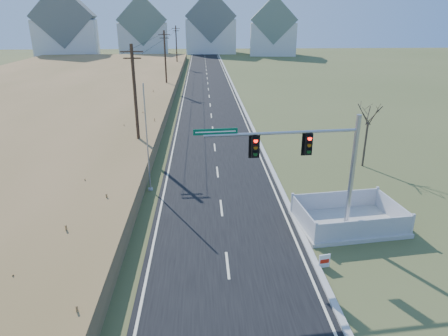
% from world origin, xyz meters
% --- Properties ---
extents(ground, '(260.00, 260.00, 0.00)m').
position_xyz_m(ground, '(0.00, 0.00, 0.00)').
color(ground, '#4B5328').
rests_on(ground, ground).
extents(road, '(8.00, 180.00, 0.06)m').
position_xyz_m(road, '(0.00, 50.00, 0.03)').
color(road, black).
rests_on(road, ground).
extents(curb, '(0.30, 180.00, 0.18)m').
position_xyz_m(curb, '(4.15, 50.00, 0.09)').
color(curb, '#B2AFA8').
rests_on(curb, ground).
extents(reed_marsh, '(38.00, 110.00, 1.30)m').
position_xyz_m(reed_marsh, '(-24.00, 40.00, 0.65)').
color(reed_marsh, '#A17548').
rests_on(reed_marsh, ground).
extents(utility_pole_near, '(1.80, 0.26, 9.00)m').
position_xyz_m(utility_pole_near, '(-6.50, 15.00, 4.68)').
color(utility_pole_near, '#422D1E').
rests_on(utility_pole_near, ground).
extents(utility_pole_mid, '(1.80, 0.26, 9.00)m').
position_xyz_m(utility_pole_mid, '(-6.50, 45.00, 4.68)').
color(utility_pole_mid, '#422D1E').
rests_on(utility_pole_mid, ground).
extents(utility_pole_far, '(1.80, 0.26, 9.00)m').
position_xyz_m(utility_pole_far, '(-6.50, 75.00, 4.68)').
color(utility_pole_far, '#422D1E').
rests_on(utility_pole_far, ground).
extents(condo_nw, '(17.69, 13.38, 19.05)m').
position_xyz_m(condo_nw, '(-38.00, 100.00, 7.70)').
color(condo_nw, silver).
rests_on(condo_nw, ground).
extents(condo_nnw, '(14.93, 11.17, 17.03)m').
position_xyz_m(condo_nnw, '(-18.00, 108.00, 6.94)').
color(condo_nnw, silver).
rests_on(condo_nnw, ground).
extents(condo_n, '(15.27, 10.20, 18.54)m').
position_xyz_m(condo_n, '(2.00, 112.00, 7.61)').
color(condo_n, silver).
rests_on(condo_n, ground).
extents(condo_ne, '(14.12, 10.51, 16.52)m').
position_xyz_m(condo_ne, '(20.00, 104.00, 6.84)').
color(condo_ne, silver).
rests_on(condo_ne, ground).
extents(traffic_signal_mast, '(8.27, 1.02, 6.60)m').
position_xyz_m(traffic_signal_mast, '(4.67, 0.39, 4.11)').
color(traffic_signal_mast, '#9EA0A5').
rests_on(traffic_signal_mast, ground).
extents(fence_enclosure, '(6.09, 4.52, 1.29)m').
position_xyz_m(fence_enclosure, '(7.00, 1.54, 0.27)').
color(fence_enclosure, '#B7B5AD').
rests_on(fence_enclosure, ground).
extents(open_sign, '(0.56, 0.16, 0.69)m').
position_xyz_m(open_sign, '(4.50, -2.37, 0.37)').
color(open_sign, white).
rests_on(open_sign, ground).
extents(flagpole, '(0.32, 0.32, 7.18)m').
position_xyz_m(flagpole, '(-4.65, 7.07, 2.87)').
color(flagpole, '#B7B5AD').
rests_on(flagpole, ground).
extents(bare_tree, '(1.98, 1.98, 5.24)m').
position_xyz_m(bare_tree, '(11.45, 10.84, 4.22)').
color(bare_tree, '#4C3F33').
rests_on(bare_tree, ground).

